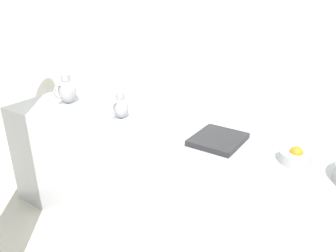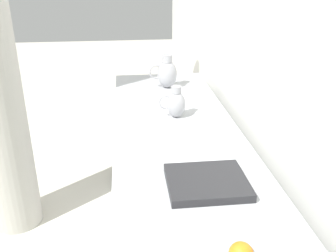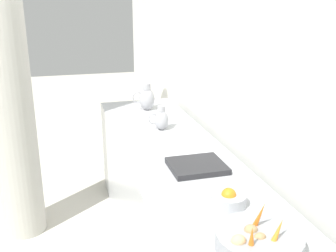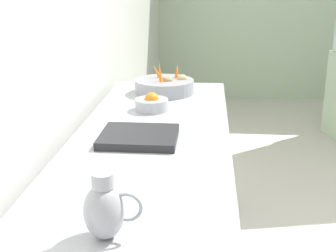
# 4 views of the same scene
# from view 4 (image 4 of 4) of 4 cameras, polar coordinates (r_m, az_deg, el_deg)

# --- Properties ---
(vegetable_colander) EXTENTS (0.37, 0.37, 0.22)m
(vegetable_colander) POSITION_cam_4_polar(r_m,az_deg,el_deg) (2.88, -0.43, 4.95)
(vegetable_colander) COLOR gray
(vegetable_colander) RESTS_ON prep_counter
(orange_bowl) EXTENTS (0.18, 0.18, 0.10)m
(orange_bowl) POSITION_cam_4_polar(r_m,az_deg,el_deg) (2.51, -2.04, 2.83)
(orange_bowl) COLOR #9EA0A5
(orange_bowl) RESTS_ON prep_counter
(metal_pitcher_short) EXTENTS (0.17, 0.12, 0.20)m
(metal_pitcher_short) POSITION_cam_4_polar(r_m,az_deg,el_deg) (1.30, -7.82, -10.15)
(metal_pitcher_short) COLOR #939399
(metal_pitcher_short) RESTS_ON prep_counter
(counter_sink_basin) EXTENTS (0.34, 0.30, 0.04)m
(counter_sink_basin) POSITION_cam_4_polar(r_m,az_deg,el_deg) (2.06, -3.61, -1.32)
(counter_sink_basin) COLOR #232326
(counter_sink_basin) RESTS_ON prep_counter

